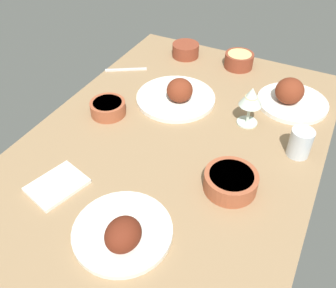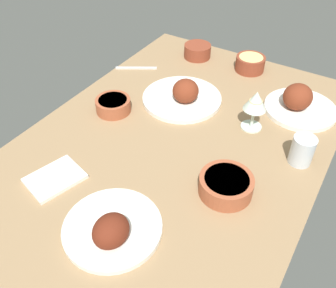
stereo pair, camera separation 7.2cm
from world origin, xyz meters
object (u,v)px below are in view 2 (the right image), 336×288
plate_center_main (112,229)px  water_tumbler (302,150)px  bowl_pasta (113,105)px  fork_loose (136,68)px  bowl_sauce (197,50)px  plate_near_viewer (183,96)px  plate_far_side (299,103)px  bowl_soup (226,185)px  wine_glass (256,103)px  folded_napkin (55,178)px  bowl_potatoes (250,63)px

plate_center_main → water_tumbler: (50.32, -31.52, 2.10)cm
plate_center_main → bowl_pasta: size_ratio=2.05×
plate_center_main → fork_loose: bearing=31.3°
water_tumbler → bowl_sauce: bearing=54.0°
plate_near_viewer → fork_loose: bearing=70.0°
plate_far_side → bowl_sauce: plate_far_side is taller
plate_near_viewer → bowl_soup: plate_near_viewer is taller
bowl_soup → wine_glass: bearing=8.9°
wine_glass → bowl_sauce: bearing=49.0°
bowl_pasta → water_tumbler: 64.22cm
fork_loose → plate_center_main: bearing=90.1°
bowl_soup → folded_napkin: (-21.42, 43.37, -2.34)cm
bowl_soup → fork_loose: bearing=55.0°
plate_near_viewer → water_tumbler: bearing=-101.1°
bowl_soup → plate_near_viewer: bearing=45.0°
plate_near_viewer → bowl_pasta: (-17.82, 18.07, 0.15)cm
plate_far_side → wine_glass: size_ratio=1.80×
plate_center_main → water_tumbler: bearing=-32.1°
bowl_pasta → water_tumbler: water_tumbler is taller
plate_center_main → plate_near_viewer: plate_near_viewer is taller
plate_far_side → folded_napkin: bearing=144.9°
water_tumbler → bowl_pasta: bearing=98.0°
wine_glass → folded_napkin: 65.59cm
bowl_pasta → bowl_sauce: (50.38, -6.40, 0.43)cm
plate_near_viewer → plate_far_side: (16.43, -37.26, 0.72)cm
bowl_soup → bowl_pasta: bowl_soup is taller
bowl_potatoes → bowl_pasta: 59.83cm
bowl_pasta → water_tumbler: size_ratio=1.35×
plate_center_main → plate_near_viewer: size_ratio=0.87×
water_tumbler → fork_loose: bearing=75.4°
bowl_potatoes → folded_napkin: (-87.12, 23.58, -2.64)cm
bowl_sauce → wine_glass: size_ratio=0.82×
bowl_potatoes → wine_glass: 38.56cm
bowl_sauce → fork_loose: size_ratio=0.67×
water_tumbler → bowl_potatoes: bearing=38.1°
wine_glass → plate_far_side: bearing=-30.8°
bowl_potatoes → wine_glass: wine_glass is taller
bowl_soup → bowl_sauce: 77.58cm
plate_near_viewer → folded_napkin: bearing=167.6°
bowl_soup → water_tumbler: (22.83, -13.80, 1.59)cm
bowl_sauce → folded_napkin: bowl_sauce is taller
bowl_sauce → plate_far_side: bearing=-108.2°
fork_loose → wine_glass: bearing=137.3°
plate_center_main → bowl_soup: plate_center_main is taller
water_tumbler → fork_loose: (19.22, 73.79, -4.13)cm
plate_near_viewer → bowl_sauce: plate_near_viewer is taller
plate_center_main → wine_glass: size_ratio=1.79×
water_tumbler → folded_napkin: (-44.24, 57.17, -3.93)cm
bowl_pasta → folded_napkin: size_ratio=0.81×
plate_center_main → bowl_potatoes: bearing=1.3°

